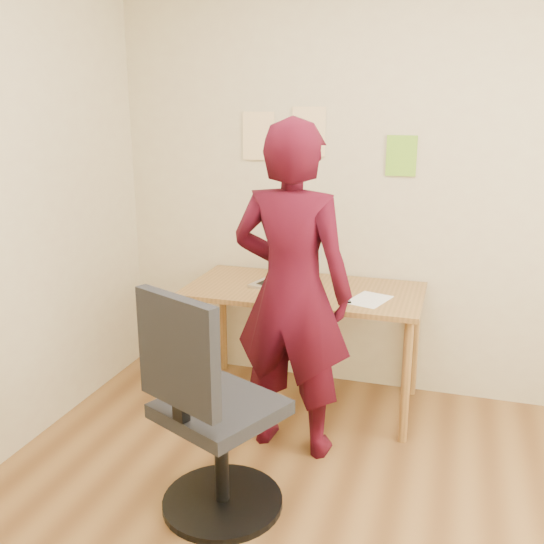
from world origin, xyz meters
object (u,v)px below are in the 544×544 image
(laptop, at_px, (287,276))
(phone, at_px, (344,300))
(office_chair, at_px, (209,422))
(desk, at_px, (304,302))
(person, at_px, (292,292))

(laptop, height_order, phone, laptop)
(laptop, xyz_separation_m, office_chair, (-0.01, -1.22, -0.33))
(laptop, bearing_deg, phone, -12.57)
(desk, relative_size, phone, 10.97)
(desk, height_order, person, person)
(laptop, distance_m, office_chair, 1.26)
(desk, height_order, laptop, laptop)
(desk, height_order, office_chair, office_chair)
(person, bearing_deg, office_chair, 79.32)
(laptop, bearing_deg, office_chair, -75.57)
(desk, xyz_separation_m, person, (0.06, -0.51, 0.22))
(desk, bearing_deg, phone, -30.36)
(desk, relative_size, person, 0.80)
(person, bearing_deg, desk, -77.73)
(phone, relative_size, person, 0.07)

